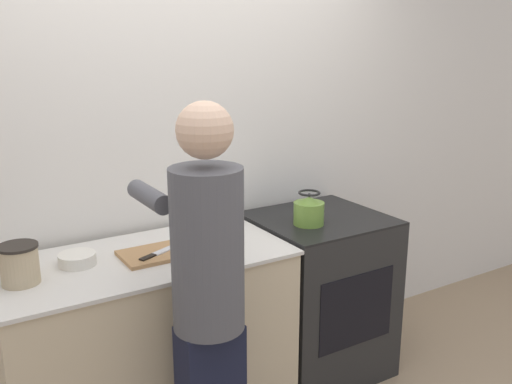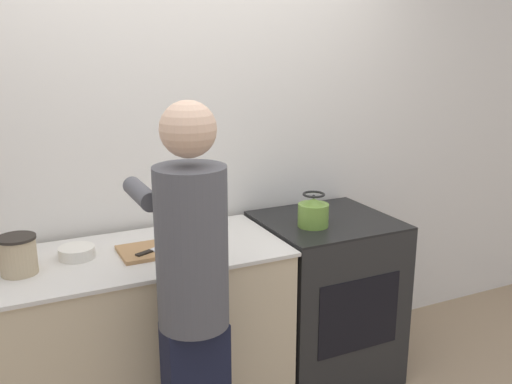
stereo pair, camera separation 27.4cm
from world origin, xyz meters
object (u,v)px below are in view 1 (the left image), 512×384
Objects in this scene: knife at (157,253)px; bowl_prep at (77,259)px; kettle at (309,211)px; oven at (318,294)px; cutting_board at (153,254)px; person at (207,291)px; canister_jar at (19,264)px.

bowl_prep reaches higher than knife.
oven is at bearing 27.30° from kettle.
cutting_board is 0.03m from knife.
person is 10.18× the size of bowl_prep.
person is 7.85× the size of knife.
knife is (0.01, -0.03, 0.01)m from cutting_board.
person is 0.78m from canister_jar.
bowl_prep is at bearing 121.78° from person.
person is (-0.96, -0.51, 0.46)m from oven.
knife is 0.58m from canister_jar.
kettle is at bearing 28.44° from person.
knife reaches higher than oven.
person is at bearing -86.31° from cutting_board.
person is 0.94m from kettle.
oven is 1.09m from cutting_board.
person reaches higher than canister_jar.
canister_jar is at bearing -179.07° from oven.
knife is at bearing -65.97° from cutting_board.
oven is at bearing -2.27° from bowl_prep.
person is at bearing -111.35° from knife.
cutting_board is (-0.03, 0.49, -0.00)m from person.
person is at bearing -151.72° from oven.
oven is 4.37× the size of knife.
bowl_prep is (-1.18, 0.12, -0.07)m from kettle.
oven is 1.08m from knife.
bowl_prep reaches higher than oven.
person is 9.31× the size of kettle.
person is 5.84× the size of cutting_board.
kettle is at bearing -5.82° from bowl_prep.
kettle is at bearing -1.72° from canister_jar.
person reaches higher than knife.
kettle is at bearing -152.70° from oven.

